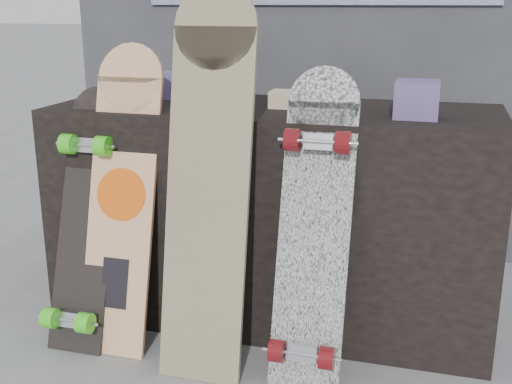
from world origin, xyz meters
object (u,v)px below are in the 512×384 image
(vendor_table, at_px, (273,212))
(longboard_celtic, at_px, (209,173))
(longboard_cascadia, at_px, (314,225))
(skateboard_dark, at_px, (86,215))
(longboard_geisha, at_px, (123,190))

(vendor_table, relative_size, longboard_celtic, 1.30)
(longboard_celtic, xyz_separation_m, longboard_cascadia, (0.33, 0.03, -0.15))
(skateboard_dark, bearing_deg, longboard_cascadia, -1.59)
(vendor_table, xyz_separation_m, longboard_geisha, (-0.45, -0.33, 0.15))
(longboard_cascadia, bearing_deg, vendor_table, 120.71)
(longboard_geisha, xyz_separation_m, longboard_celtic, (0.35, -0.08, 0.11))
(longboard_geisha, relative_size, skateboard_dark, 1.17)
(vendor_table, distance_m, longboard_cascadia, 0.46)
(vendor_table, bearing_deg, skateboard_dark, -148.14)
(longboard_celtic, bearing_deg, vendor_table, 75.96)
(longboard_geisha, height_order, skateboard_dark, longboard_geisha)
(longboard_geisha, xyz_separation_m, skateboard_dark, (-0.13, -0.03, -0.09))
(longboard_celtic, distance_m, skateboard_dark, 0.52)
(longboard_cascadia, bearing_deg, skateboard_dark, 178.41)
(vendor_table, xyz_separation_m, longboard_cascadia, (0.23, -0.38, 0.10))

